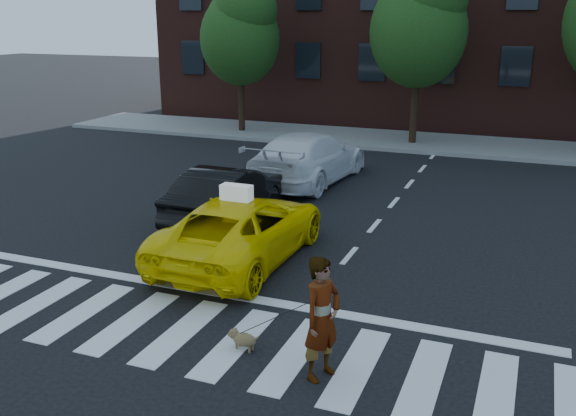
{
  "coord_description": "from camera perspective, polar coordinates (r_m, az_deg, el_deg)",
  "views": [
    {
      "loc": [
        5.16,
        -8.25,
        5.06
      ],
      "look_at": [
        0.37,
        3.87,
        1.1
      ],
      "focal_mm": 40.0,
      "sensor_mm": 36.0,
      "label": 1
    }
  ],
  "objects": [
    {
      "name": "tree_left",
      "position": [
        28.02,
        -4.24,
        15.59
      ],
      "size": [
        3.39,
        3.38,
        6.5
      ],
      "color": "black",
      "rests_on": "ground"
    },
    {
      "name": "ground",
      "position": [
        10.97,
        -9.43,
        -10.82
      ],
      "size": [
        120.0,
        120.0,
        0.0
      ],
      "primitive_type": "plane",
      "color": "black",
      "rests_on": "ground"
    },
    {
      "name": "dog",
      "position": [
        10.28,
        -4.11,
        -11.49
      ],
      "size": [
        0.55,
        0.24,
        0.31
      ],
      "rotation": [
        0.0,
        0.0,
        -0.09
      ],
      "color": "olive",
      "rests_on": "ground"
    },
    {
      "name": "black_sedan",
      "position": [
        16.26,
        -5.42,
        1.27
      ],
      "size": [
        1.57,
        4.29,
        1.4
      ],
      "primitive_type": "imported",
      "rotation": [
        0.0,
        0.0,
        3.12
      ],
      "color": "black",
      "rests_on": "ground"
    },
    {
      "name": "sidewalk_far",
      "position": [
        26.73,
        10.11,
        5.89
      ],
      "size": [
        30.0,
        4.0,
        0.15
      ],
      "primitive_type": "cube",
      "color": "slate",
      "rests_on": "ground"
    },
    {
      "name": "taxi_sign",
      "position": [
        13.22,
        -4.6,
        1.39
      ],
      "size": [
        0.65,
        0.29,
        0.32
      ],
      "primitive_type": "cube",
      "rotation": [
        0.0,
        0.0,
        3.13
      ],
      "color": "white",
      "rests_on": "taxi"
    },
    {
      "name": "crosswalk",
      "position": [
        10.97,
        -9.43,
        -10.8
      ],
      "size": [
        13.0,
        2.4,
        0.01
      ],
      "primitive_type": "cube",
      "color": "silver",
      "rests_on": "ground"
    },
    {
      "name": "white_suv",
      "position": [
        19.94,
        1.84,
        4.52
      ],
      "size": [
        2.59,
        5.58,
        1.58
      ],
      "primitive_type": "imported",
      "rotation": [
        0.0,
        0.0,
        3.07
      ],
      "color": "white",
      "rests_on": "ground"
    },
    {
      "name": "stop_line",
      "position": [
        12.22,
        -5.58,
        -7.63
      ],
      "size": [
        12.0,
        0.3,
        0.01
      ],
      "primitive_type": "cube",
      "color": "silver",
      "rests_on": "ground"
    },
    {
      "name": "tree_mid",
      "position": [
        25.67,
        11.65,
        16.11
      ],
      "size": [
        3.69,
        3.69,
        7.1
      ],
      "color": "black",
      "rests_on": "ground"
    },
    {
      "name": "woman",
      "position": [
        9.22,
        3.05,
        -9.79
      ],
      "size": [
        0.66,
        0.79,
        1.85
      ],
      "primitive_type": "imported",
      "rotation": [
        0.0,
        0.0,
        1.18
      ],
      "color": "#999999",
      "rests_on": "ground"
    },
    {
      "name": "taxi",
      "position": [
        13.64,
        -4.15,
        -1.84
      ],
      "size": [
        2.34,
        4.98,
        1.38
      ],
      "primitive_type": "imported",
      "rotation": [
        0.0,
        0.0,
        3.13
      ],
      "color": "#FFDE05",
      "rests_on": "ground"
    }
  ]
}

